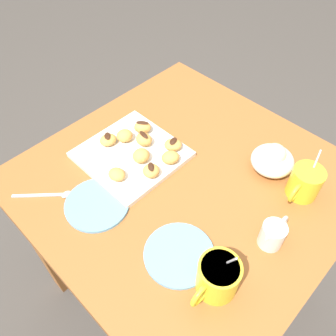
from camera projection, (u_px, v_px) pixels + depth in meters
ground_plane at (180, 281)px, 1.57m from camera, size 8.00×8.00×0.00m
dining_table at (184, 207)px, 1.11m from camera, size 0.85×0.86×0.75m
pastry_plate_square at (131, 154)px, 1.05m from camera, size 0.28×0.28×0.02m
coffee_mug_yellow_left at (305, 182)px, 0.92m from camera, size 0.12×0.08×0.14m
coffee_mug_yellow_right at (217, 277)px, 0.75m from camera, size 0.14×0.10×0.15m
cream_pitcher_white at (273, 234)px, 0.83m from camera, size 0.10×0.06×0.07m
ice_cream_bowl at (273, 159)px, 0.99m from camera, size 0.12×0.12×0.09m
saucer_sky_left at (97, 204)px, 0.93m from camera, size 0.17×0.17×0.01m
saucer_sky_right at (179, 254)px, 0.83m from camera, size 0.17×0.17×0.01m
loose_spoon_near_saucer at (49, 195)px, 0.95m from camera, size 0.13×0.12×0.01m
beignet_0 at (173, 145)px, 1.04m from camera, size 0.07×0.07×0.03m
chocolate_drizzle_0 at (173, 141)px, 1.03m from camera, size 0.04×0.03×0.00m
beignet_1 at (170, 157)px, 1.01m from camera, size 0.07×0.07×0.03m
beignet_2 at (125, 136)px, 1.06m from camera, size 0.07×0.07×0.04m
beignet_3 at (108, 140)px, 1.05m from camera, size 0.06×0.06×0.03m
chocolate_drizzle_3 at (107, 136)px, 1.04m from camera, size 0.03×0.04×0.00m
beignet_4 at (144, 139)px, 1.05m from camera, size 0.05×0.06×0.04m
chocolate_drizzle_4 at (144, 134)px, 1.04m from camera, size 0.02×0.04×0.00m
beignet_5 at (117, 174)px, 0.96m from camera, size 0.05×0.06×0.03m
beignet_6 at (151, 171)px, 0.97m from camera, size 0.07×0.06×0.03m
chocolate_drizzle_6 at (151, 167)px, 0.96m from camera, size 0.03×0.04×0.00m
beignet_7 at (141, 156)px, 1.01m from camera, size 0.05×0.05×0.04m
beignet_8 at (143, 127)px, 1.09m from camera, size 0.07×0.07×0.04m
chocolate_drizzle_8 at (142, 123)px, 1.07m from camera, size 0.04×0.04×0.00m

